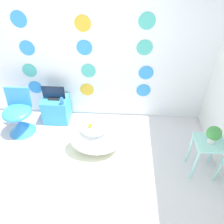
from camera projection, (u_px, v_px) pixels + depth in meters
name	position (u px, v px, depth m)	size (l,w,h in m)	color
ground_plane	(72.00, 196.00, 2.90)	(12.00, 12.00, 0.00)	silver
wall_back_dotted	(86.00, 49.00, 3.47)	(5.13, 0.05, 2.60)	white
rug	(95.00, 152.00, 3.48)	(1.38, 0.66, 0.01)	silver
bathtub	(96.00, 137.00, 3.37)	(0.82, 0.56, 0.53)	white
rubber_duck	(90.00, 125.00, 3.15)	(0.06, 0.07, 0.07)	yellow
chair	(19.00, 119.00, 3.71)	(0.48, 0.48, 0.79)	#338CE0
tv_cabinet	(57.00, 109.00, 3.97)	(0.44, 0.39, 0.47)	#389ED6
tv	(54.00, 94.00, 3.76)	(0.39, 0.12, 0.25)	black
vase	(62.00, 101.00, 3.67)	(0.06, 0.06, 0.13)	#2D72B7
side_table	(208.00, 149.00, 2.93)	(0.38, 0.35, 0.60)	#99E0D8
potted_plant_left	(214.00, 134.00, 2.75)	(0.19, 0.19, 0.25)	white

